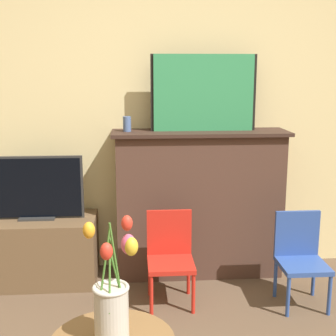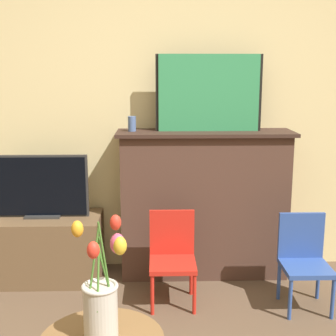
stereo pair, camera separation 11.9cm
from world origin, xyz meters
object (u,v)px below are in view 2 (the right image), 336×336
(tv_monitor, at_px, (42,187))
(vase_tulips, at_px, (102,300))
(painting, at_px, (209,93))
(chair_blue, at_px, (304,257))
(chair_red, at_px, (172,253))

(tv_monitor, height_order, vase_tulips, vase_tulips)
(painting, bearing_deg, chair_blue, -42.55)
(chair_blue, bearing_deg, painting, 137.45)
(chair_blue, height_order, vase_tulips, vase_tulips)
(tv_monitor, bearing_deg, painting, 3.60)
(painting, distance_m, vase_tulips, 1.89)
(chair_red, distance_m, vase_tulips, 1.30)
(vase_tulips, bearing_deg, painting, 70.55)
(tv_monitor, relative_size, chair_red, 1.09)
(tv_monitor, xyz_separation_m, chair_red, (0.91, -0.37, -0.36))
(chair_blue, xyz_separation_m, vase_tulips, (-1.16, -1.13, 0.31))
(tv_monitor, height_order, chair_red, tv_monitor)
(vase_tulips, bearing_deg, chair_blue, 44.49)
(painting, height_order, tv_monitor, painting)
(tv_monitor, xyz_separation_m, chair_blue, (1.75, -0.45, -0.36))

